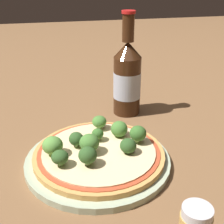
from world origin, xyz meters
name	(u,v)px	position (x,y,z in m)	size (l,w,h in m)	color
ground_plane	(89,160)	(0.00, 0.00, 0.00)	(3.00, 3.00, 0.00)	brown
plate	(98,160)	(0.01, -0.01, 0.01)	(0.26, 0.26, 0.01)	#A3B293
pizza	(99,153)	(0.02, -0.01, 0.02)	(0.24, 0.24, 0.01)	tan
broccoli_floret_0	(119,129)	(0.06, 0.03, 0.04)	(0.03, 0.03, 0.03)	#89A866
broccoli_floret_1	(60,157)	(-0.05, -0.04, 0.04)	(0.03, 0.03, 0.03)	#89A866
broccoli_floret_2	(76,139)	(-0.02, 0.01, 0.04)	(0.03, 0.03, 0.03)	#89A866
broccoli_floret_3	(138,134)	(0.09, 0.00, 0.05)	(0.03, 0.03, 0.03)	#89A866
broccoli_floret_4	(128,146)	(0.07, -0.03, 0.04)	(0.03, 0.03, 0.03)	#89A866
broccoli_floret_5	(99,122)	(0.03, 0.07, 0.04)	(0.03, 0.03, 0.03)	#89A866
broccoli_floret_6	(88,155)	(-0.01, -0.05, 0.05)	(0.03, 0.03, 0.03)	#89A866
broccoli_floret_7	(53,145)	(-0.06, -0.01, 0.04)	(0.04, 0.04, 0.03)	#89A866
broccoli_floret_8	(91,143)	(0.00, -0.01, 0.05)	(0.03, 0.03, 0.04)	#89A866
broccoli_floret_9	(98,134)	(0.02, 0.02, 0.04)	(0.02, 0.02, 0.02)	#89A866
beer_bottle	(127,78)	(0.12, 0.18, 0.09)	(0.06, 0.06, 0.24)	#381E0F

